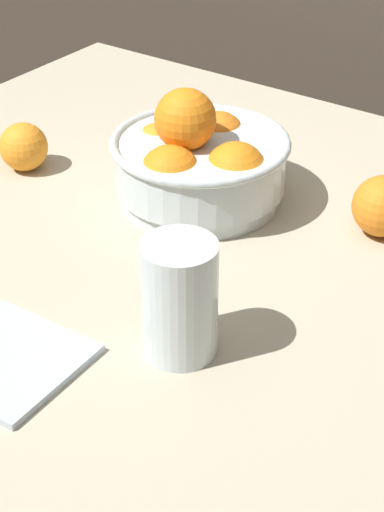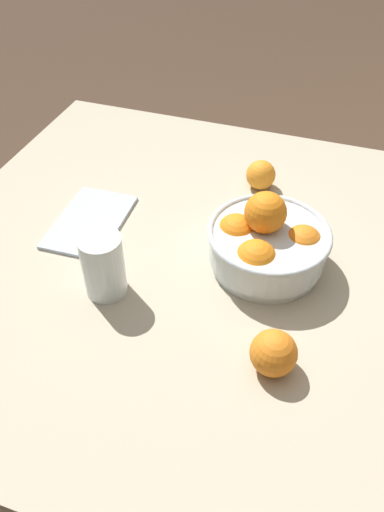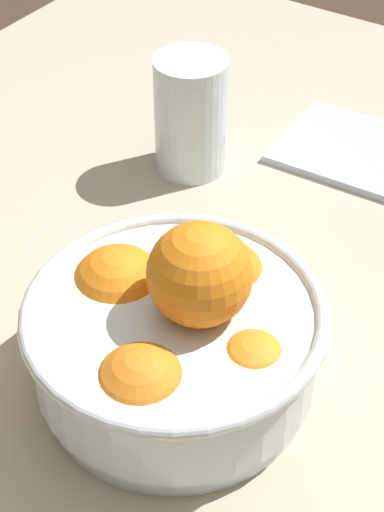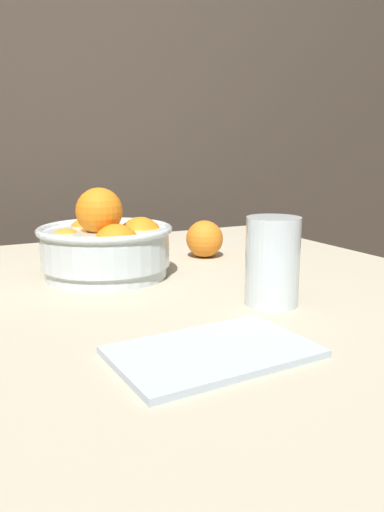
# 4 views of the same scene
# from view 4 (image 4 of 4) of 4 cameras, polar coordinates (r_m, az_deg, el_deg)

# --- Properties ---
(back_wall) EXTENTS (8.00, 0.05, 2.60)m
(back_wall) POSITION_cam_4_polar(r_m,az_deg,el_deg) (1.60, -18.08, 22.49)
(back_wall) COLOR #4C4238
(back_wall) RESTS_ON ground_plane
(dining_table) EXTENTS (1.08, 1.09, 0.78)m
(dining_table) POSITION_cam_4_polar(r_m,az_deg,el_deg) (0.80, -4.45, -10.37)
(dining_table) COLOR #B7AD93
(dining_table) RESTS_ON ground_plane
(fruit_bowl) EXTENTS (0.24, 0.24, 0.16)m
(fruit_bowl) POSITION_cam_4_polar(r_m,az_deg,el_deg) (0.89, -9.82, 1.22)
(fruit_bowl) COLOR silver
(fruit_bowl) RESTS_ON dining_table
(juice_glass) EXTENTS (0.08, 0.08, 0.13)m
(juice_glass) POSITION_cam_4_polar(r_m,az_deg,el_deg) (0.73, 9.17, -1.12)
(juice_glass) COLOR #F4A314
(juice_glass) RESTS_ON dining_table
(orange_loose_front) EXTENTS (0.08, 0.08, 0.08)m
(orange_loose_front) POSITION_cam_4_polar(r_m,az_deg,el_deg) (1.04, 1.44, 1.97)
(orange_loose_front) COLOR orange
(orange_loose_front) RESTS_ON dining_table
(napkin) EXTENTS (0.22, 0.15, 0.01)m
(napkin) POSITION_cam_4_polar(r_m,az_deg,el_deg) (0.56, 2.40, -10.89)
(napkin) COLOR silver
(napkin) RESTS_ON dining_table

